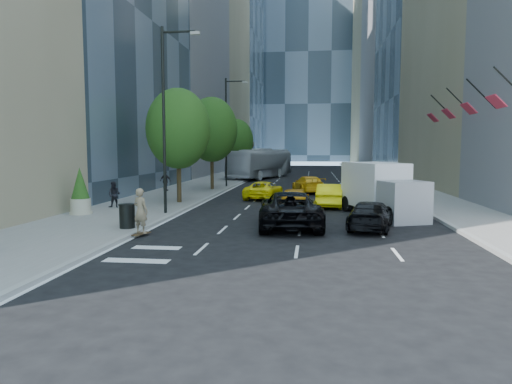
# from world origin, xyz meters

# --- Properties ---
(ground) EXTENTS (160.00, 160.00, 0.00)m
(ground) POSITION_xyz_m (0.00, 0.00, 0.00)
(ground) COLOR black
(ground) RESTS_ON ground
(sidewalk_left) EXTENTS (6.00, 120.00, 0.15)m
(sidewalk_left) POSITION_xyz_m (-9.00, 30.00, 0.07)
(sidewalk_left) COLOR slate
(sidewalk_left) RESTS_ON ground
(sidewalk_right) EXTENTS (4.00, 120.00, 0.15)m
(sidewalk_right) POSITION_xyz_m (10.00, 30.00, 0.07)
(sidewalk_right) COLOR slate
(sidewalk_right) RESTS_ON ground
(tower_left_mid) EXTENTS (20.00, 24.00, 45.00)m
(tower_left_mid) POSITION_xyz_m (-22.00, 42.00, 22.50)
(tower_left_mid) COLOR slate
(tower_left_mid) RESTS_ON ground
(tower_left_end) EXTENTS (20.00, 28.00, 60.00)m
(tower_left_end) POSITION_xyz_m (-22.00, 92.00, 30.00)
(tower_left_end) COLOR #293640
(tower_left_end) RESTS_ON ground
(tower_right_far) EXTENTS (20.00, 24.00, 50.00)m
(tower_right_far) POSITION_xyz_m (22.00, 98.00, 25.00)
(tower_right_far) COLOR #837B5B
(tower_right_far) RESTS_ON ground
(tower_distant) EXTENTS (40.00, 20.00, 90.00)m
(tower_distant) POSITION_xyz_m (0.00, 120.00, 45.00)
(tower_distant) COLOR #293640
(tower_distant) RESTS_ON ground
(lamp_near) EXTENTS (2.13, 0.22, 10.00)m
(lamp_near) POSITION_xyz_m (-6.32, 4.00, 5.81)
(lamp_near) COLOR black
(lamp_near) RESTS_ON sidewalk_left
(lamp_far) EXTENTS (2.13, 0.22, 10.00)m
(lamp_far) POSITION_xyz_m (-6.32, 22.00, 5.81)
(lamp_far) COLOR black
(lamp_far) RESTS_ON sidewalk_left
(tree_near) EXTENTS (4.20, 4.20, 7.46)m
(tree_near) POSITION_xyz_m (-7.20, 9.00, 4.97)
(tree_near) COLOR black
(tree_near) RESTS_ON sidewalk_left
(tree_mid) EXTENTS (4.50, 4.50, 7.99)m
(tree_mid) POSITION_xyz_m (-7.20, 19.00, 5.32)
(tree_mid) COLOR black
(tree_mid) RESTS_ON sidewalk_left
(tree_far) EXTENTS (3.90, 3.90, 6.92)m
(tree_far) POSITION_xyz_m (-7.20, 32.00, 4.62)
(tree_far) COLOR black
(tree_far) RESTS_ON sidewalk_left
(traffic_signal) EXTENTS (2.48, 0.53, 5.20)m
(traffic_signal) POSITION_xyz_m (-6.40, 40.00, 4.23)
(traffic_signal) COLOR black
(traffic_signal) RESTS_ON sidewalk_left
(facade_flags) EXTENTS (1.85, 13.30, 2.05)m
(facade_flags) POSITION_xyz_m (10.64, 10.00, 6.18)
(facade_flags) COLOR black
(facade_flags) RESTS_ON ground
(skateboarder) EXTENTS (0.81, 0.66, 1.91)m
(skateboarder) POSITION_xyz_m (-5.60, -1.95, 0.96)
(skateboarder) COLOR #7E6C4F
(skateboarder) RESTS_ON ground
(black_sedan_lincoln) EXTENTS (3.29, 6.28, 1.69)m
(black_sedan_lincoln) POSITION_xyz_m (0.50, 1.16, 0.84)
(black_sedan_lincoln) COLOR black
(black_sedan_lincoln) RESTS_ON ground
(black_sedan_mercedes) EXTENTS (2.78, 4.75, 1.29)m
(black_sedan_mercedes) POSITION_xyz_m (4.20, 1.00, 0.65)
(black_sedan_mercedes) COLOR black
(black_sedan_mercedes) RESTS_ON ground
(taxi_a) EXTENTS (1.74, 4.22, 1.43)m
(taxi_a) POSITION_xyz_m (0.50, 6.50, 0.72)
(taxi_a) COLOR orange
(taxi_a) RESTS_ON ground
(taxi_b) EXTENTS (1.91, 4.57, 1.47)m
(taxi_b) POSITION_xyz_m (2.67, 9.00, 0.73)
(taxi_b) COLOR #FFEB0D
(taxi_b) RESTS_ON ground
(taxi_c) EXTENTS (2.80, 4.90, 1.29)m
(taxi_c) POSITION_xyz_m (-2.00, 13.00, 0.64)
(taxi_c) COLOR #FFEA0D
(taxi_c) RESTS_ON ground
(taxi_d) EXTENTS (3.12, 5.13, 1.39)m
(taxi_d) POSITION_xyz_m (1.20, 18.23, 0.69)
(taxi_d) COLOR yellow
(taxi_d) RESTS_ON ground
(city_bus) EXTENTS (6.90, 13.59, 3.70)m
(city_bus) POSITION_xyz_m (-4.80, 35.79, 1.85)
(city_bus) COLOR silver
(city_bus) RESTS_ON ground
(box_truck) EXTENTS (4.14, 6.43, 2.90)m
(box_truck) POSITION_xyz_m (5.27, 5.19, 1.47)
(box_truck) COLOR silver
(box_truck) RESTS_ON ground
(pedestrian_a) EXTENTS (0.78, 0.62, 1.57)m
(pedestrian_a) POSITION_xyz_m (-10.25, 5.79, 0.93)
(pedestrian_a) COLOR black
(pedestrian_a) RESTS_ON sidewalk_left
(pedestrian_b) EXTENTS (1.03, 0.58, 1.67)m
(pedestrian_b) POSITION_xyz_m (-10.68, 16.74, 0.98)
(pedestrian_b) COLOR black
(pedestrian_b) RESTS_ON sidewalk_left
(trash_can) EXTENTS (0.68, 0.68, 1.03)m
(trash_can) POSITION_xyz_m (-6.66, -0.86, 0.66)
(trash_can) COLOR black
(trash_can) RESTS_ON sidewalk_left
(planter_shrub) EXTENTS (1.06, 1.06, 2.54)m
(planter_shrub) POSITION_xyz_m (-10.91, 3.00, 1.36)
(planter_shrub) COLOR #B4B196
(planter_shrub) RESTS_ON sidewalk_left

